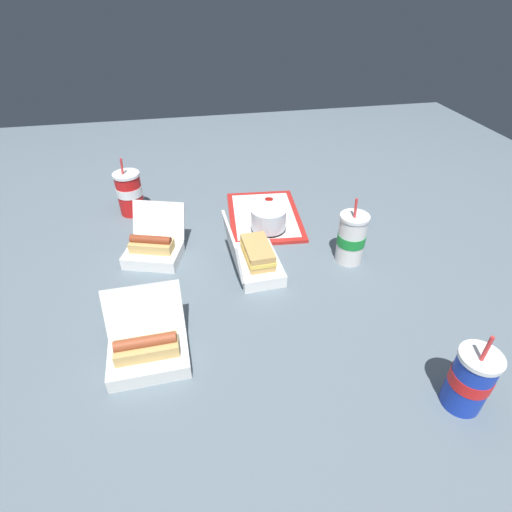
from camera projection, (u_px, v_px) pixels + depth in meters
ground_plane at (249, 273)px, 1.23m from camera, size 3.20×3.20×0.00m
food_tray at (264, 216)px, 1.49m from camera, size 0.39×0.29×0.01m
cake_container at (269, 220)px, 1.39m from camera, size 0.13×0.13×0.08m
ketchup_cup at (269, 202)px, 1.54m from camera, size 0.04×0.04×0.02m
napkin_stack at (253, 210)px, 1.51m from camera, size 0.12×0.12×0.00m
plastic_fork at (282, 208)px, 1.53m from camera, size 0.11×0.03×0.00m
clamshell_hotdog_front at (154, 248)px, 1.27m from camera, size 0.22×0.22×0.15m
clamshell_sandwich_corner at (255, 258)px, 1.22m from camera, size 0.21×0.16×0.17m
clamshell_hotdog_back at (148, 350)px, 0.93m from camera, size 0.18×0.19×0.16m
soda_cup_center at (470, 380)px, 0.82m from camera, size 0.09×0.09×0.21m
soda_cup_right at (130, 193)px, 1.48m from camera, size 0.10×0.10×0.22m
soda_cup_back at (351, 238)px, 1.24m from camera, size 0.09×0.09×0.22m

